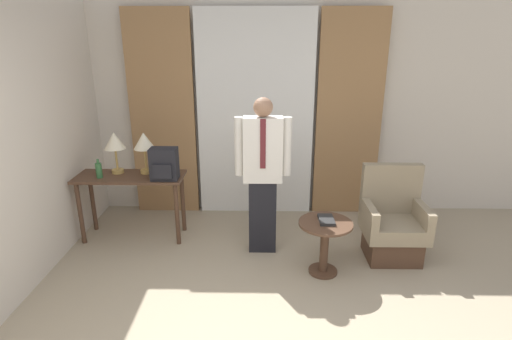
% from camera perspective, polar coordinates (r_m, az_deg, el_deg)
% --- Properties ---
extents(wall_back, '(10.00, 0.06, 2.70)m').
position_cam_1_polar(wall_back, '(5.18, -0.06, 8.60)').
color(wall_back, beige).
rests_on(wall_back, ground_plane).
extents(curtain_sheer_center, '(1.46, 0.06, 2.58)m').
position_cam_1_polar(curtain_sheer_center, '(5.07, -0.09, 7.67)').
color(curtain_sheer_center, white).
rests_on(curtain_sheer_center, ground_plane).
extents(curtain_drape_left, '(0.81, 0.06, 2.58)m').
position_cam_1_polar(curtain_drape_left, '(5.22, -13.20, 7.52)').
color(curtain_drape_left, '#997047').
rests_on(curtain_drape_left, ground_plane).
extents(curtain_drape_right, '(0.81, 0.06, 2.58)m').
position_cam_1_polar(curtain_drape_right, '(5.18, 13.12, 7.43)').
color(curtain_drape_right, '#997047').
rests_on(curtain_drape_right, ground_plane).
extents(desk, '(1.21, 0.46, 0.76)m').
position_cam_1_polar(desk, '(4.75, -17.42, -2.25)').
color(desk, '#4C3323').
rests_on(desk, ground_plane).
extents(table_lamp_left, '(0.23, 0.23, 0.47)m').
position_cam_1_polar(table_lamp_left, '(4.75, -19.55, 3.67)').
color(table_lamp_left, tan).
rests_on(table_lamp_left, desk).
extents(table_lamp_right, '(0.23, 0.23, 0.47)m').
position_cam_1_polar(table_lamp_right, '(4.64, -15.70, 3.73)').
color(table_lamp_right, tan).
rests_on(table_lamp_right, desk).
extents(bottle_near_edge, '(0.07, 0.07, 0.21)m').
position_cam_1_polar(bottle_near_edge, '(4.72, -21.54, -0.02)').
color(bottle_near_edge, '#336638').
rests_on(bottle_near_edge, desk).
extents(backpack, '(0.29, 0.21, 0.35)m').
position_cam_1_polar(backpack, '(4.43, -13.00, 0.81)').
color(backpack, black).
rests_on(backpack, desk).
extents(person, '(0.58, 0.20, 1.68)m').
position_cam_1_polar(person, '(4.14, 0.97, -0.10)').
color(person, black).
rests_on(person, ground_plane).
extents(armchair, '(0.62, 0.54, 0.98)m').
position_cam_1_polar(armchair, '(4.48, 18.91, -7.52)').
color(armchair, '#4C3323').
rests_on(armchair, ground_plane).
extents(side_table, '(0.52, 0.52, 0.55)m').
position_cam_1_polar(side_table, '(4.00, 9.79, -9.66)').
color(side_table, '#4C3323').
rests_on(side_table, ground_plane).
extents(book, '(0.14, 0.23, 0.03)m').
position_cam_1_polar(book, '(3.94, 10.02, -7.02)').
color(book, black).
rests_on(book, side_table).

